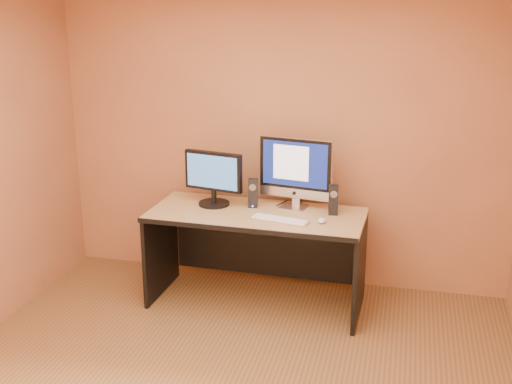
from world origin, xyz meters
TOP-DOWN VIEW (x-y plane):
  - walls at (0.00, 0.00)m, footprint 4.00×4.00m
  - desk at (-0.09, 1.42)m, footprint 1.78×0.82m
  - imac at (0.18, 1.62)m, footprint 0.65×0.33m
  - second_monitor at (-0.49, 1.54)m, footprint 0.57×0.36m
  - speaker_left at (-0.15, 1.57)m, footprint 0.09×0.09m
  - speaker_right at (0.52, 1.53)m, footprint 0.09×0.09m
  - keyboard at (0.13, 1.27)m, footprint 0.49×0.22m
  - mouse at (0.46, 1.31)m, footprint 0.07×0.12m
  - cable_a at (0.23, 1.73)m, footprint 0.06×0.24m
  - cable_b at (0.07, 1.71)m, footprint 0.07×0.19m

SIDE VIEW (x-z plane):
  - desk at x=-0.09m, z-range 0.00..0.81m
  - cable_a at x=0.23m, z-range 0.81..0.82m
  - cable_b at x=0.07m, z-range 0.81..0.82m
  - keyboard at x=0.13m, z-range 0.81..0.83m
  - mouse at x=0.46m, z-range 0.81..0.85m
  - speaker_left at x=-0.15m, z-range 0.81..1.05m
  - speaker_right at x=0.52m, z-range 0.81..1.05m
  - second_monitor at x=-0.49m, z-range 0.81..1.27m
  - imac at x=0.18m, z-range 0.81..1.42m
  - walls at x=0.00m, z-range 0.00..2.60m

